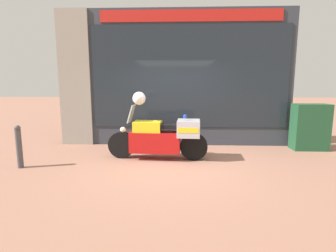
% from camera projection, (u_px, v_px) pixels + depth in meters
% --- Properties ---
extents(ground_plane, '(60.00, 60.00, 0.00)m').
position_uv_depth(ground_plane, '(173.00, 163.00, 6.04)').
color(ground_plane, '#9E6B56').
extents(shop_building, '(6.75, 0.55, 3.89)m').
position_uv_depth(shop_building, '(160.00, 79.00, 7.71)').
color(shop_building, '#333842').
rests_on(shop_building, ground).
extents(window_display, '(5.38, 0.30, 1.79)m').
position_uv_depth(window_display, '(187.00, 129.00, 7.95)').
color(window_display, slate).
rests_on(window_display, ground).
extents(paramedic_motorcycle, '(2.42, 0.66, 1.31)m').
position_uv_depth(paramedic_motorcycle, '(162.00, 137.00, 6.27)').
color(paramedic_motorcycle, black).
rests_on(paramedic_motorcycle, ground).
extents(utility_cabinet, '(0.92, 0.49, 1.26)m').
position_uv_depth(utility_cabinet, '(310.00, 127.00, 7.18)').
color(utility_cabinet, '#1E4C2D').
rests_on(utility_cabinet, ground).
extents(white_helmet, '(0.31, 0.31, 0.31)m').
position_uv_depth(white_helmet, '(139.00, 98.00, 6.18)').
color(white_helmet, white).
rests_on(white_helmet, paramedic_motorcycle).
extents(street_bollard, '(0.13, 0.13, 0.93)m').
position_uv_depth(street_bollard, '(19.00, 146.00, 5.62)').
color(street_bollard, '#47474C').
rests_on(street_bollard, ground).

